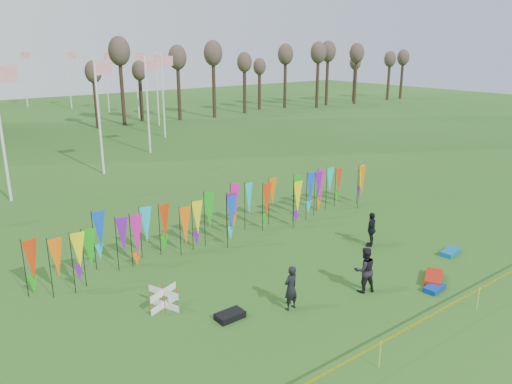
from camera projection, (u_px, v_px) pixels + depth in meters
ground at (360, 309)px, 17.54m from camera, size 160.00×160.00×0.00m
banner_row at (235, 209)px, 23.32m from camera, size 18.64×0.64×2.39m
caution_tape_near at (421, 322)px, 15.24m from camera, size 26.00×0.02×0.90m
tree_line at (272, 64)px, 67.85m from camera, size 53.92×1.92×7.84m
box_kite at (164, 298)px, 17.46m from camera, size 0.69×0.69×0.76m
person_left at (291, 288)px, 17.30m from camera, size 0.63×0.49×1.63m
person_mid at (364, 270)px, 18.52m from camera, size 0.99×0.79×1.76m
person_right at (371, 229)px, 22.73m from camera, size 1.09×0.94×1.61m
kite_bag_blue at (434, 288)px, 18.80m from camera, size 0.98×0.59×0.20m
kite_bag_red at (434, 278)px, 19.53m from camera, size 1.50×1.22×0.25m
kite_bag_black at (230, 316)px, 16.88m from camera, size 0.98×0.57×0.23m
kite_bag_teal at (450, 252)px, 22.01m from camera, size 1.14×0.67×0.21m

